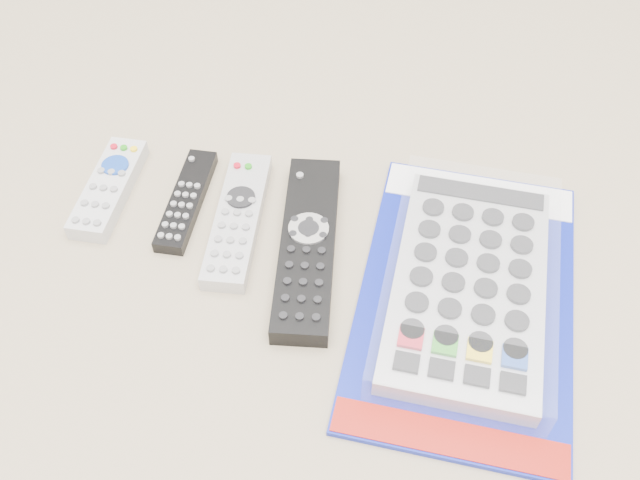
% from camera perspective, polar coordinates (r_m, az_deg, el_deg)
% --- Properties ---
extents(remote_small_grey, '(0.05, 0.16, 0.02)m').
position_cam_1_polar(remote_small_grey, '(0.91, -16.55, 4.03)').
color(remote_small_grey, '#B4B4B7').
rests_on(remote_small_grey, ground).
extents(remote_slim_black, '(0.04, 0.16, 0.02)m').
position_cam_1_polar(remote_slim_black, '(0.87, -10.65, 3.13)').
color(remote_slim_black, black).
rests_on(remote_slim_black, ground).
extents(remote_silver_dvd, '(0.06, 0.20, 0.02)m').
position_cam_1_polar(remote_silver_dvd, '(0.84, -6.60, 1.67)').
color(remote_silver_dvd, '#B4B4B9').
rests_on(remote_silver_dvd, ground).
extents(remote_large_black, '(0.09, 0.26, 0.03)m').
position_cam_1_polar(remote_large_black, '(0.81, -0.99, -0.44)').
color(remote_large_black, black).
rests_on(remote_large_black, ground).
extents(jumbo_remote_packaged, '(0.25, 0.39, 0.05)m').
position_cam_1_polar(jumbo_remote_packaged, '(0.78, 11.83, -3.45)').
color(jumbo_remote_packaged, '#0D1B98').
rests_on(jumbo_remote_packaged, ground).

